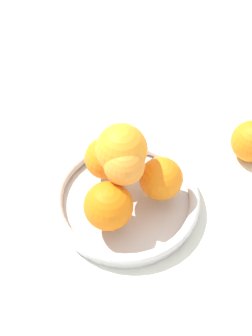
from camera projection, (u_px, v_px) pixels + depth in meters
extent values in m
plane|color=silver|center=(126.00, 206.00, 0.84)|extent=(4.00, 4.00, 0.00)
cylinder|color=silver|center=(126.00, 203.00, 0.83)|extent=(0.25, 0.25, 0.02)
torus|color=silver|center=(126.00, 198.00, 0.82)|extent=(0.26, 0.26, 0.02)
sphere|color=orange|center=(106.00, 158.00, 0.82)|extent=(0.07, 0.07, 0.07)
sphere|color=orange|center=(108.00, 206.00, 0.75)|extent=(0.08, 0.08, 0.08)
sphere|color=orange|center=(161.00, 179.00, 0.79)|extent=(0.07, 0.07, 0.07)
sphere|color=orange|center=(122.00, 149.00, 0.74)|extent=(0.08, 0.08, 0.08)
sphere|color=orange|center=(122.00, 165.00, 0.73)|extent=(0.07, 0.07, 0.07)
sphere|color=orange|center=(252.00, 141.00, 0.88)|extent=(0.08, 0.08, 0.08)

